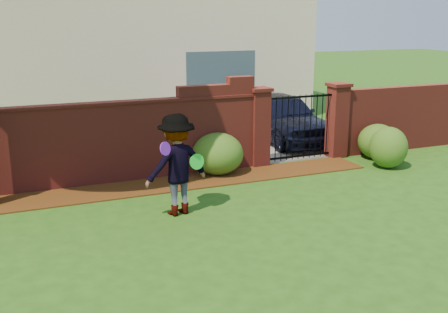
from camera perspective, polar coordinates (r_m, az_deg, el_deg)
name	(u,v)px	position (r m, az deg, el deg)	size (l,w,h in m)	color
ground	(234,244)	(8.62, 1.06, -9.27)	(80.00, 80.00, 0.01)	#224C13
mulch_bed	(127,189)	(11.32, -10.23, -3.45)	(11.10, 1.08, 0.03)	#391E0A
brick_wall	(67,144)	(11.55, -16.30, 1.25)	(8.70, 0.31, 2.16)	maroon
brick_wall_return	(400,118)	(15.11, 18.18, 3.87)	(4.00, 0.25, 1.70)	maroon
pillar_left	(259,127)	(12.77, 3.72, 3.19)	(0.50, 0.50, 1.88)	maroon
pillar_right	(337,120)	(13.87, 11.91, 3.83)	(0.50, 0.50, 1.88)	maroon
iron_gate	(299,127)	(13.31, 7.97, 3.10)	(1.78, 0.03, 1.60)	black
driveway	(233,130)	(16.97, 1.01, 2.82)	(3.20, 8.00, 0.01)	slate
house	(123,26)	(19.65, -10.69, 13.47)	(12.40, 6.40, 6.30)	beige
car	(286,118)	(15.37, 6.57, 4.08)	(1.63, 4.05, 1.38)	black
shrub_left	(218,154)	(12.14, -0.68, 0.30)	(1.17, 1.17, 0.95)	#245319
shrub_middle	(388,148)	(13.24, 17.04, 0.92)	(0.89, 0.89, 0.98)	#245319
shrub_right	(378,141)	(14.03, 15.99, 1.54)	(0.99, 0.99, 0.88)	#245319
man	(177,165)	(9.59, -4.96, -0.93)	(1.19, 0.68, 1.84)	gray
frisbee_purple	(165,149)	(9.13, -6.25, 0.83)	(0.24, 0.24, 0.02)	purple
frisbee_green	(197,162)	(9.58, -2.90, -0.55)	(0.29, 0.29, 0.03)	green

